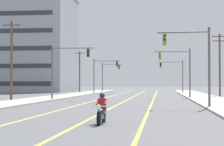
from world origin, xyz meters
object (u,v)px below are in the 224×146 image
traffic_signal_far_right (175,71)px  traffic_signal_far_left (108,73)px  traffic_signal_near_left (64,64)px  traffic_signal_near_right (194,55)px  traffic_signal_mid_right (180,66)px  traffic_signal_mid_left (102,71)px  motorcycle_with_rider (101,111)px  utility_pole_left_near (11,59)px  utility_pole_left_far (80,71)px  utility_pole_right_far (220,63)px  apartment_building_far_left_block (28,43)px

traffic_signal_far_right → traffic_signal_far_left: size_ratio=1.00×
traffic_signal_far_right → traffic_signal_near_left: bearing=-112.9°
traffic_signal_near_right → traffic_signal_mid_right: bearing=90.6°
traffic_signal_mid_right → traffic_signal_mid_left: same height
motorcycle_with_rider → utility_pole_left_near: 27.17m
traffic_signal_mid_left → utility_pole_left_far: 10.00m
utility_pole_left_near → utility_pole_right_far: utility_pole_right_far is taller
traffic_signal_mid_left → utility_pole_left_near: bearing=-100.9°
traffic_signal_near_left → apartment_building_far_left_block: 48.33m
traffic_signal_far_left → apartment_building_far_left_block: size_ratio=0.28×
motorcycle_with_rider → apartment_building_far_left_block: (-26.95, 69.80, 10.39)m
utility_pole_right_far → traffic_signal_near_left: bearing=-141.2°
traffic_signal_near_left → apartment_building_far_left_block: apartment_building_far_left_block is taller
traffic_signal_far_right → utility_pole_left_near: utility_pole_left_near is taller
traffic_signal_near_left → motorcycle_with_rider: bearing=-72.8°
utility_pole_right_far → utility_pole_left_far: 31.41m
traffic_signal_mid_right → utility_pole_right_far: utility_pole_right_far is taller
utility_pole_right_far → traffic_signal_far_left: bearing=128.6°
traffic_signal_near_left → traffic_signal_far_left: (-0.20, 39.94, -0.04)m
utility_pole_left_near → utility_pole_left_far: (-0.02, 37.49, -0.14)m
traffic_signal_mid_right → utility_pole_left_near: 20.45m
motorcycle_with_rider → traffic_signal_far_right: (5.49, 57.79, 3.51)m
traffic_signal_mid_left → apartment_building_far_left_block: bearing=138.4°
traffic_signal_mid_left → apartment_building_far_left_block: 26.73m
traffic_signal_mid_left → apartment_building_far_left_block: size_ratio=0.28×
traffic_signal_near_left → utility_pole_right_far: (19.32, 15.51, 0.79)m
traffic_signal_mid_left → apartment_building_far_left_block: (-19.33, 17.14, 6.88)m
traffic_signal_mid_left → traffic_signal_far_right: (13.10, 5.13, -0.00)m
traffic_signal_mid_left → utility_pole_left_far: (-5.68, 8.23, 0.25)m
traffic_signal_near_right → utility_pole_right_far: utility_pole_right_far is taller
motorcycle_with_rider → utility_pole_left_near: (-13.27, 23.39, 3.90)m
apartment_building_far_left_block → traffic_signal_far_right: bearing=-20.3°
traffic_signal_near_left → utility_pole_left_far: bearing=98.6°
utility_pole_left_far → utility_pole_left_near: bearing=-90.0°
traffic_signal_far_right → traffic_signal_mid_right: bearing=-90.8°
traffic_signal_near_right → traffic_signal_near_left: size_ratio=1.00×
traffic_signal_near_right → traffic_signal_far_left: bearing=104.3°
traffic_signal_far_right → utility_pole_left_far: (-18.78, 3.09, 0.25)m
traffic_signal_near_right → traffic_signal_far_left: (-13.55, 52.99, 0.01)m
traffic_signal_far_right → apartment_building_far_left_block: apartment_building_far_left_block is taller
traffic_signal_mid_right → traffic_signal_far_left: bearing=111.7°
traffic_signal_near_right → traffic_signal_far_left: same height
utility_pole_left_far → traffic_signal_far_left: bearing=44.0°
traffic_signal_near_left → traffic_signal_far_left: bearing=90.3°
traffic_signal_near_right → apartment_building_far_left_block: apartment_building_far_left_block is taller
utility_pole_right_far → apartment_building_far_left_block: 48.05m
utility_pole_left_near → traffic_signal_mid_left: bearing=79.1°
utility_pole_left_near → utility_pole_right_far: (24.58, 17.98, 0.41)m
traffic_signal_near_right → traffic_signal_near_left: 18.67m
traffic_signal_near_right → utility_pole_left_near: 21.41m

